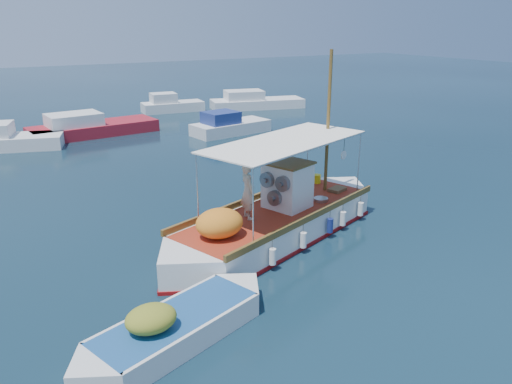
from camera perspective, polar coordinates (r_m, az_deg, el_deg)
ground at (r=18.54m, az=4.22°, el=-4.60°), size 160.00×160.00×0.00m
fishing_caique at (r=17.90m, az=2.34°, el=-3.42°), size 10.26×5.47×6.64m
dinghy at (r=12.72m, az=-9.22°, el=-15.27°), size 5.53×2.93×1.43m
bg_boat_nw at (r=34.04m, az=-26.83°, el=5.23°), size 6.73×4.08×1.80m
bg_boat_n at (r=35.92m, az=-18.45°, el=6.92°), size 8.64×3.68×1.80m
bg_boat_ne at (r=34.68m, az=-3.14°, el=7.47°), size 5.71×2.98×1.80m
bg_boat_e at (r=45.10m, az=-0.17°, el=10.17°), size 8.54×4.47×1.80m
bg_boat_far_n at (r=44.01m, az=-9.70°, el=9.69°), size 5.33×2.48×1.80m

